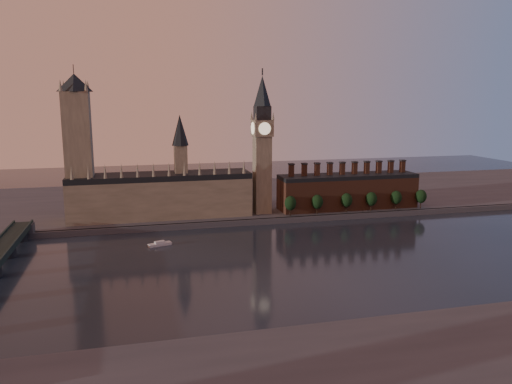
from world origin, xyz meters
TOP-DOWN VIEW (x-y plane):
  - ground at (0.00, 0.00)m, footprint 900.00×900.00m
  - north_bank at (0.00, 178.04)m, footprint 900.00×182.00m
  - palace_of_westminster at (-64.41, 114.91)m, footprint 130.00×30.30m
  - victoria_tower at (-120.00, 115.00)m, footprint 24.00×24.00m
  - big_ben at (10.00, 110.00)m, footprint 15.00×15.00m
  - chimney_block at (80.00, 110.00)m, footprint 110.00×25.00m
  - embankment_tree_0 at (27.67, 94.89)m, footprint 8.60×8.60m
  - embankment_tree_1 at (48.71, 94.70)m, footprint 8.60×8.60m
  - embankment_tree_2 at (72.65, 95.25)m, footprint 8.60×8.60m
  - embankment_tree_3 at (93.05, 94.95)m, footprint 8.60×8.60m
  - embankment_tree_4 at (114.57, 95.50)m, footprint 8.60×8.60m
  - embankment_tree_5 at (135.88, 94.75)m, footprint 8.60×8.60m
  - river_boat at (-70.08, 53.47)m, footprint 14.91×8.46m

SIDE VIEW (x-z plane):
  - ground at x=0.00m, z-range 0.00..0.00m
  - river_boat at x=-70.08m, z-range -0.34..2.53m
  - north_bank at x=0.00m, z-range 0.00..4.00m
  - embankment_tree_0 at x=27.67m, z-range 6.03..20.91m
  - embankment_tree_1 at x=48.71m, z-range 6.03..20.91m
  - embankment_tree_2 at x=72.65m, z-range 6.03..20.91m
  - embankment_tree_3 at x=93.05m, z-range 6.03..20.91m
  - embankment_tree_4 at x=114.57m, z-range 6.03..20.91m
  - embankment_tree_5 at x=135.88m, z-range 6.03..20.91m
  - chimney_block at x=80.00m, z-range -0.68..36.32m
  - palace_of_westminster at x=-64.41m, z-range -15.37..58.63m
  - big_ben at x=10.00m, z-range 3.33..110.33m
  - victoria_tower at x=-120.00m, z-range 5.09..113.09m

